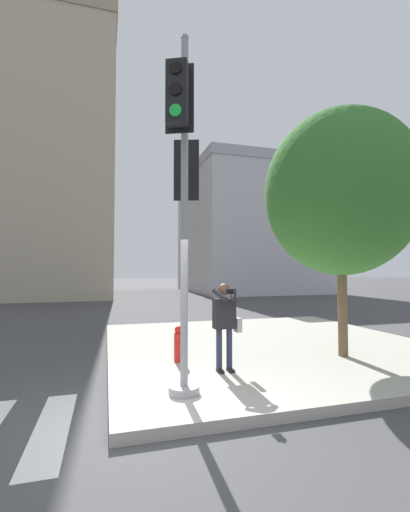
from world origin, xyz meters
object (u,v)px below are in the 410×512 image
object	(u,v)px
street_tree	(341,193)
fire_hydrant	(179,344)
person_photographer	(225,319)
traffic_signal_pole	(183,181)

from	to	relation	value
street_tree	fire_hydrant	size ratio (longest dim) A/B	7.44
street_tree	person_photographer	bearing A→B (deg)	-173.12
person_photographer	street_tree	world-z (taller)	street_tree
traffic_signal_pole	fire_hydrant	xyz separation A→B (m)	(0.31, 1.79, -2.88)
traffic_signal_pole	street_tree	size ratio (longest dim) A/B	1.03
person_photographer	street_tree	xyz separation A→B (m)	(2.85, 0.34, 2.61)
fire_hydrant	street_tree	bearing A→B (deg)	-8.65
fire_hydrant	person_photographer	bearing A→B (deg)	-51.84
traffic_signal_pole	person_photographer	world-z (taller)	traffic_signal_pole
person_photographer	fire_hydrant	size ratio (longest dim) A/B	2.22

